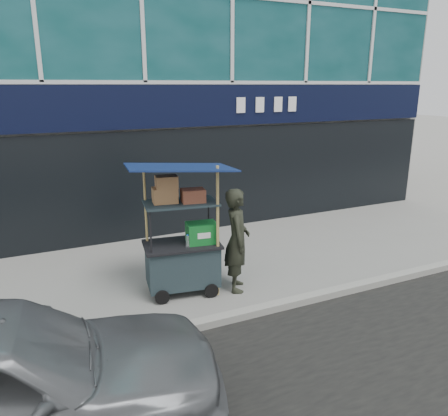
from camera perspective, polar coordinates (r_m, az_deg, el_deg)
name	(u,v)px	position (r m, az deg, el deg)	size (l,w,h in m)	color
ground	(224,315)	(6.79, -0.05, -13.79)	(80.00, 80.00, 0.00)	slate
curb	(229,317)	(6.60, 0.70, -14.11)	(80.00, 0.18, 0.12)	gray
vendor_cart	(183,248)	(7.21, -5.37, -5.22)	(1.78, 1.38, 2.21)	black
vendor_man	(237,240)	(7.24, 1.71, -4.20)	(0.64, 0.42, 1.75)	black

